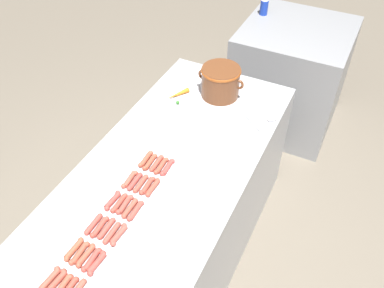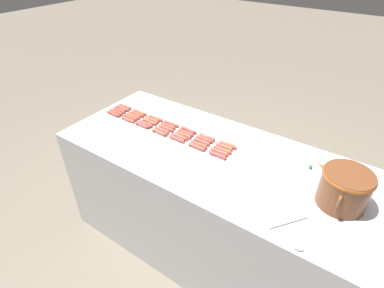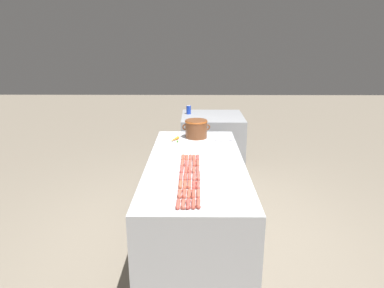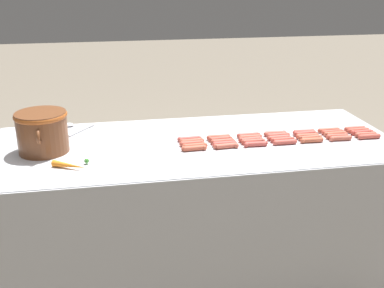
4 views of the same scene
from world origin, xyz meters
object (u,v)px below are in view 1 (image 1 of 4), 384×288
object	(u,v)px
hot_dog_2	(74,249)
hot_dog_27	(161,166)
hot_dog_6	(146,159)
hot_dog_15	(62,287)
bean_pot	(221,81)
hot_dog_12	(135,182)
hot_dog_18	(125,205)
hot_dog_8	(56,282)
hot_dog_26	(147,186)
hot_dog_20	(157,163)
hot_dog_24	(112,233)
hot_dog_23	(92,260)
hot_dog_17	(106,228)
back_cabinet	(290,77)
hot_dog_33	(153,187)
hot_dog_4	(112,201)
hot_dog_25	(130,208)
hot_dog_31	(119,235)
soda_can	(264,7)
hot_dog_13	(150,162)
hot_dog_32	(135,211)
hot_dog_9	(79,253)
hot_dog_30	(97,263)
hot_dog_16	(86,256)
hot_dog_34	(167,167)
hot_dog_19	(141,184)
hot_dog_3	(93,224)
hot_dog_10	(100,227)
hot_dog_11	(119,203)
hot_dog_1	(50,280)
hot_dog_5	(130,179)
serving_spoon	(265,120)

from	to	relation	value
hot_dog_2	hot_dog_27	world-z (taller)	same
hot_dog_6	hot_dog_15	bearing A→B (deg)	-84.90
bean_pot	hot_dog_12	bearing A→B (deg)	-95.82
hot_dog_18	bean_pot	xyz separation A→B (m)	(0.06, 1.04, 0.10)
hot_dog_8	bean_pot	world-z (taller)	bean_pot
hot_dog_26	hot_dog_2	bearing A→B (deg)	-102.48
hot_dog_20	hot_dog_24	xyz separation A→B (m)	(0.04, -0.48, 0.00)
hot_dog_6	hot_dog_23	distance (m)	0.64
hot_dog_2	hot_dog_17	xyz separation A→B (m)	(0.07, 0.16, 0.00)
back_cabinet	hot_dog_33	distance (m)	2.01
hot_dog_4	hot_dog_25	bearing A→B (deg)	-1.28
hot_dog_4	hot_dog_31	distance (m)	0.21
hot_dog_6	hot_dog_27	distance (m)	0.10
hot_dog_2	hot_dog_24	size ratio (longest dim) A/B	1.00
hot_dog_15	hot_dog_33	bearing A→B (deg)	84.04
hot_dog_6	soda_can	size ratio (longest dim) A/B	1.04
hot_dog_4	hot_dog_13	xyz separation A→B (m)	(0.03, 0.31, 0.00)
hot_dog_32	hot_dog_9	bearing A→B (deg)	-107.76
hot_dog_6	hot_dog_30	size ratio (longest dim) A/B	1.00
hot_dog_16	hot_dog_34	bearing A→B (deg)	83.90
hot_dog_19	hot_dog_26	world-z (taller)	same
hot_dog_33	hot_dog_32	bearing A→B (deg)	-90.36
hot_dog_16	hot_dog_27	xyz separation A→B (m)	(0.03, 0.62, 0.00)
hot_dog_3	hot_dog_10	xyz separation A→B (m)	(0.04, -0.00, 0.00)
hot_dog_24	hot_dog_2	bearing A→B (deg)	-125.29
hot_dog_23	hot_dog_31	bearing A→B (deg)	78.34
hot_dog_6	hot_dog_33	size ratio (longest dim) A/B	1.00
hot_dog_30	hot_dog_32	xyz separation A→B (m)	(0.00, 0.31, 0.00)
hot_dog_20	hot_dog_31	size ratio (longest dim) A/B	1.00
soda_can	hot_dog_33	bearing A→B (deg)	-86.71
hot_dog_23	hot_dog_31	world-z (taller)	same
hot_dog_2	soda_can	world-z (taller)	soda_can
hot_dog_8	hot_dog_11	distance (m)	0.46
hot_dog_1	hot_dog_4	xyz separation A→B (m)	(-0.00, 0.47, 0.00)
hot_dog_16	soda_can	xyz separation A→B (m)	(-0.05, 2.52, 0.08)
hot_dog_5	hot_dog_6	size ratio (longest dim) A/B	1.00
hot_dog_32	hot_dog_25	bearing A→B (deg)	178.30
hot_dog_23	serving_spoon	world-z (taller)	hot_dog_23
hot_dog_13	serving_spoon	world-z (taller)	hot_dog_13
hot_dog_4	hot_dog_24	size ratio (longest dim) A/B	1.00
hot_dog_4	hot_dog_3	bearing A→B (deg)	-90.24
hot_dog_5	hot_dog_33	bearing A→B (deg)	2.65
hot_dog_9	hot_dog_34	distance (m)	0.64
hot_dog_11	soda_can	size ratio (longest dim) A/B	1.04
hot_dog_8	hot_dog_27	distance (m)	0.78
hot_dog_6	hot_dog_18	xyz separation A→B (m)	(0.07, -0.31, 0.00)
hot_dog_18	hot_dog_30	world-z (taller)	same
hot_dog_2	hot_dog_24	bearing A→B (deg)	54.71
hot_dog_13	hot_dog_24	size ratio (longest dim) A/B	1.00
hot_dog_3	hot_dog_9	world-z (taller)	same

